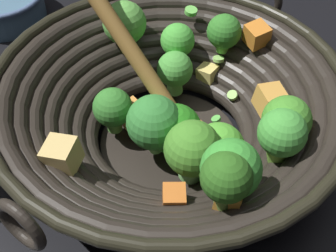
% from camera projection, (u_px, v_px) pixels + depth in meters
% --- Properties ---
extents(ground_plane, '(4.00, 4.00, 0.00)m').
position_uv_depth(ground_plane, '(169.00, 145.00, 0.56)').
color(ground_plane, black).
extents(wok, '(0.39, 0.39, 0.25)m').
position_uv_depth(wok, '(171.00, 107.00, 0.52)').
color(wok, black).
rests_on(wok, ground).
extents(prep_bowl, '(0.14, 0.14, 0.05)m').
position_uv_depth(prep_bowl, '(1.00, 4.00, 0.72)').
color(prep_bowl, slate).
rests_on(prep_bowl, ground).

